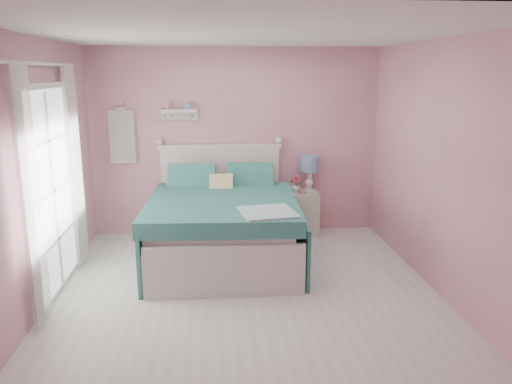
{
  "coord_description": "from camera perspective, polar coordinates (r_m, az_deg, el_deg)",
  "views": [
    {
      "loc": [
        -0.32,
        -4.71,
        2.27
      ],
      "look_at": [
        0.19,
        1.2,
        0.83
      ],
      "focal_mm": 35.0,
      "sensor_mm": 36.0,
      "label": 1
    }
  ],
  "objects": [
    {
      "name": "floor",
      "position": [
        5.24,
        -0.98,
        -12.03
      ],
      "size": [
        4.5,
        4.5,
        0.0
      ],
      "primitive_type": "plane",
      "color": "silver",
      "rests_on": "ground"
    },
    {
      "name": "bed",
      "position": [
        6.14,
        -3.85,
        -3.91
      ],
      "size": [
        1.82,
        2.25,
        1.28
      ],
      "rotation": [
        0.0,
        0.0,
        -0.05
      ],
      "color": "silver",
      "rests_on": "floor"
    },
    {
      "name": "curtain_far",
      "position": [
        6.17,
        -19.92,
        2.64
      ],
      "size": [
        0.04,
        0.4,
        2.32
      ],
      "primitive_type": "cube",
      "color": "white",
      "rests_on": "floor"
    },
    {
      "name": "french_door",
      "position": [
        5.5,
        -22.26,
        0.06
      ],
      "size": [
        0.04,
        1.32,
        2.16
      ],
      "color": "silver",
      "rests_on": "floor"
    },
    {
      "name": "table_lamp",
      "position": [
        7.05,
        6.1,
        2.94
      ],
      "size": [
        0.25,
        0.25,
        0.5
      ],
      "color": "white",
      "rests_on": "nightstand"
    },
    {
      "name": "hanging_dress",
      "position": [
        7.05,
        -15.04,
        6.09
      ],
      "size": [
        0.34,
        0.03,
        0.72
      ],
      "primitive_type": "cube",
      "color": "white",
      "rests_on": "room_shell"
    },
    {
      "name": "teacup",
      "position": [
        6.91,
        5.31,
        0.11
      ],
      "size": [
        0.11,
        0.11,
        0.08
      ],
      "primitive_type": "imported",
      "rotation": [
        0.0,
        0.0,
        0.05
      ],
      "color": "#BF808D",
      "rests_on": "nightstand"
    },
    {
      "name": "room_shell",
      "position": [
        4.77,
        -1.05,
        5.38
      ],
      "size": [
        4.5,
        4.5,
        4.5
      ],
      "color": "#BE788F",
      "rests_on": "floor"
    },
    {
      "name": "vase",
      "position": [
        7.02,
        4.57,
        0.56
      ],
      "size": [
        0.14,
        0.14,
        0.13
      ],
      "primitive_type": "imported",
      "rotation": [
        0.0,
        0.0,
        0.13
      ],
      "color": "white",
      "rests_on": "nightstand"
    },
    {
      "name": "nightstand",
      "position": [
        7.12,
        5.31,
        -2.39
      ],
      "size": [
        0.43,
        0.42,
        0.62
      ],
      "color": "beige",
      "rests_on": "floor"
    },
    {
      "name": "roses",
      "position": [
        6.99,
        4.57,
        1.43
      ],
      "size": [
        0.14,
        0.11,
        0.12
      ],
      "color": "#C3425F",
      "rests_on": "vase"
    },
    {
      "name": "wall_shelf",
      "position": [
        6.94,
        -8.84,
        9.05
      ],
      "size": [
        0.5,
        0.15,
        0.25
      ],
      "color": "silver",
      "rests_on": "room_shell"
    },
    {
      "name": "curtain_near",
      "position": [
        4.78,
        -24.36,
        -0.78
      ],
      "size": [
        0.04,
        0.4,
        2.32
      ],
      "primitive_type": "cube",
      "color": "white",
      "rests_on": "floor"
    }
  ]
}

